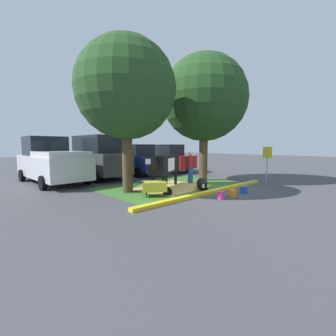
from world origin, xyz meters
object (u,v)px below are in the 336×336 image
Objects in this scene: wheelbarrow at (155,187)px; pickup_truck_maroon at (52,161)px; parking_sign at (267,158)px; suv_dark_grey at (98,157)px; bucket_orange at (232,193)px; sedan_blue at (136,160)px; bucket_blue at (244,189)px; person_handler at (191,167)px; bucket_pink at (220,195)px; shade_tree_right at (204,98)px; shade_tree_left at (126,89)px; cow_holstein at (164,165)px; calf_lying at (202,184)px; sedan_red at (167,158)px.

pickup_truck_maroon reaches higher than wheelbarrow.
suv_dark_grey reaches higher than parking_sign.
bucket_orange is 8.36m from sedan_blue.
parking_sign is at bearing 7.30° from bucket_blue.
person_handler is 3.42m from wheelbarrow.
wheelbarrow is 0.33× the size of sedan_blue.
bucket_pink is 0.98× the size of bucket_blue.
shade_tree_right is 22.30× the size of bucket_orange.
shade_tree_left is 20.67× the size of bucket_pink.
bucket_blue is (-1.48, -3.25, -4.32)m from shade_tree_right.
shade_tree_left is 3.51m from cow_holstein.
cow_holstein is 3.05m from bucket_pink.
shade_tree_right reaches higher than parking_sign.
cow_holstein is 5.57m from sedan_blue.
calf_lying is at bearing 57.36° from bucket_pink.
cow_holstein is 1.56× the size of parking_sign.
bucket_blue is (0.54, -1.72, -0.09)m from calf_lying.
bucket_blue is at bearing -1.05° from bucket_pink.
wheelbarrow is 2.44m from bucket_pink.
sedan_red is at bearing -2.08° from sedan_blue.
shade_tree_right is at bearing -37.68° from pickup_truck_maroon.
bucket_orange is 1.00× the size of bucket_blue.
person_handler is 0.36× the size of sedan_blue.
suv_dark_grey is 1.05× the size of sedan_red.
wheelbarrow is 6.37m from parking_sign.
person_handler is (-1.33, -0.23, -3.60)m from shade_tree_right.
person_handler is at bearing -63.69° from suv_dark_grey.
sedan_blue is at bearing -0.07° from suv_dark_grey.
wheelbarrow is at bearing 165.43° from parking_sign.
bucket_pink is at bearing 167.72° from bucket_orange.
sedan_blue and sedan_red have the same top height.
shade_tree_left is at bearing 178.90° from shade_tree_right.
calf_lying is 3.86× the size of bucket_blue.
sedan_red is (6.50, 4.66, -3.17)m from shade_tree_left.
sedan_blue is at bearing -0.79° from pickup_truck_maroon.
pickup_truck_maroon is (-3.27, 8.15, 0.96)m from bucket_pink.
shade_tree_right is 6.25m from wheelbarrow.
calf_lying is 3.95× the size of bucket_pink.
shade_tree_left is 4.84m from person_handler.
cow_holstein is 0.62× the size of suv_dark_grey.
person_handler is at bearing -45.64° from pickup_truck_maroon.
calf_lying is 1.88m from bucket_orange.
parking_sign is at bearing -42.38° from person_handler.
bucket_pink and bucket_orange have the same top height.
person_handler is 7.22m from pickup_truck_maroon.
bucket_pink is 0.07× the size of sedan_red.
sedan_red reaches higher than bucket_blue.
cow_holstein is 1.90m from person_handler.
sedan_red reaches higher than cow_holstein.
person_handler is at bearing -5.30° from shade_tree_left.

